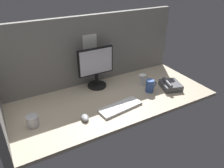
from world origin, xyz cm
name	(u,v)px	position (x,y,z in cm)	size (l,w,h in cm)	color
ground_plane	(110,99)	(0.00, 0.00, -1.50)	(180.00, 80.00, 3.00)	tan
cubicle_wall_back	(91,50)	(0.00, 37.50, 32.58)	(180.00, 5.50, 65.14)	gray
monitor	(96,67)	(-0.95, 25.09, 20.58)	(34.33, 18.00, 38.48)	black
keyboard	(121,107)	(0.10, -18.00, 1.00)	(37.00, 13.00, 2.00)	silver
mouse	(85,117)	(-31.29, -17.70, 1.70)	(5.60, 9.60, 3.40)	#99999E
mug_ceramic_white	(142,80)	(39.55, 6.55, 5.17)	(10.60, 7.04, 10.27)	white
mug_steel	(33,121)	(-67.28, -6.48, 4.32)	(8.48, 8.48, 8.64)	#B2B2B7
mug_ceramic_blue	(150,86)	(37.51, -8.02, 5.96)	(11.42, 7.51, 11.85)	#38569E
desk_phone	(170,85)	(58.40, -12.59, 3.19)	(21.84, 23.16, 8.80)	#4C4C51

